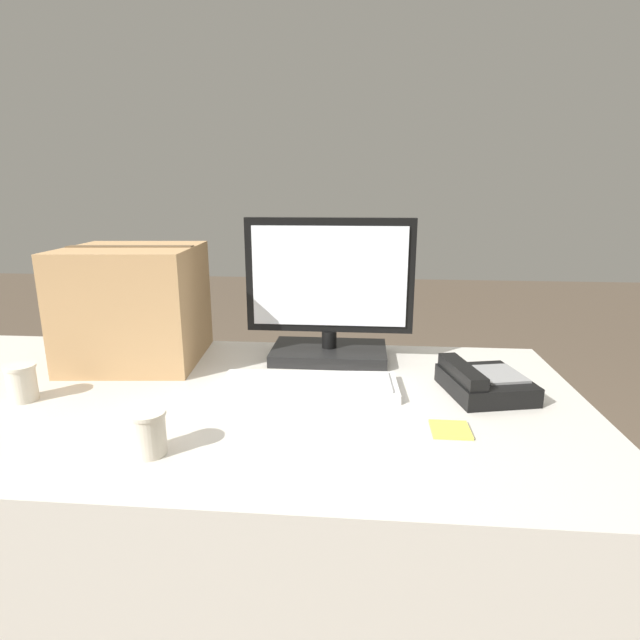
{
  "coord_description": "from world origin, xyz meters",
  "views": [
    {
      "loc": [
        0.36,
        -1.11,
        1.2
      ],
      "look_at": [
        0.25,
        0.18,
        0.87
      ],
      "focal_mm": 28.0,
      "sensor_mm": 36.0,
      "label": 1
    }
  ],
  "objects_px": {
    "monitor": "(329,301)",
    "cardboard_box": "(136,304)",
    "keyboard": "(309,385)",
    "desk_phone": "(483,382)",
    "sticky_note_pad": "(450,430)",
    "paper_cup_right": "(148,433)",
    "paper_cup_left": "(22,383)"
  },
  "relations": [
    {
      "from": "monitor",
      "to": "cardboard_box",
      "type": "height_order",
      "value": "monitor"
    },
    {
      "from": "keyboard",
      "to": "desk_phone",
      "type": "xyz_separation_m",
      "value": [
        0.43,
        0.02,
        0.02
      ]
    },
    {
      "from": "desk_phone",
      "to": "sticky_note_pad",
      "type": "distance_m",
      "value": 0.24
    },
    {
      "from": "desk_phone",
      "to": "paper_cup_right",
      "type": "relative_size",
      "value": 2.83
    },
    {
      "from": "paper_cup_left",
      "to": "paper_cup_right",
      "type": "bearing_deg",
      "value": -28.37
    },
    {
      "from": "keyboard",
      "to": "desk_phone",
      "type": "height_order",
      "value": "desk_phone"
    },
    {
      "from": "desk_phone",
      "to": "cardboard_box",
      "type": "xyz_separation_m",
      "value": [
        -0.96,
        0.18,
        0.14
      ]
    },
    {
      "from": "keyboard",
      "to": "paper_cup_right",
      "type": "height_order",
      "value": "paper_cup_right"
    },
    {
      "from": "monitor",
      "to": "keyboard",
      "type": "xyz_separation_m",
      "value": [
        -0.03,
        -0.25,
        -0.16
      ]
    },
    {
      "from": "monitor",
      "to": "paper_cup_left",
      "type": "height_order",
      "value": "monitor"
    },
    {
      "from": "desk_phone",
      "to": "paper_cup_right",
      "type": "bearing_deg",
      "value": -165.85
    },
    {
      "from": "paper_cup_right",
      "to": "sticky_note_pad",
      "type": "bearing_deg",
      "value": 13.92
    },
    {
      "from": "paper_cup_right",
      "to": "sticky_note_pad",
      "type": "xyz_separation_m",
      "value": [
        0.58,
        0.14,
        -0.04
      ]
    },
    {
      "from": "monitor",
      "to": "paper_cup_right",
      "type": "height_order",
      "value": "monitor"
    },
    {
      "from": "monitor",
      "to": "cardboard_box",
      "type": "relative_size",
      "value": 1.24
    },
    {
      "from": "keyboard",
      "to": "paper_cup_left",
      "type": "height_order",
      "value": "paper_cup_left"
    },
    {
      "from": "paper_cup_left",
      "to": "sticky_note_pad",
      "type": "bearing_deg",
      "value": -4.27
    },
    {
      "from": "monitor",
      "to": "sticky_note_pad",
      "type": "xyz_separation_m",
      "value": [
        0.28,
        -0.45,
        -0.17
      ]
    },
    {
      "from": "desk_phone",
      "to": "cardboard_box",
      "type": "bearing_deg",
      "value": 156.33
    },
    {
      "from": "paper_cup_right",
      "to": "cardboard_box",
      "type": "distance_m",
      "value": 0.61
    },
    {
      "from": "sticky_note_pad",
      "to": "desk_phone",
      "type": "bearing_deg",
      "value": 62.21
    },
    {
      "from": "keyboard",
      "to": "paper_cup_right",
      "type": "xyz_separation_m",
      "value": [
        -0.27,
        -0.34,
        0.03
      ]
    },
    {
      "from": "monitor",
      "to": "paper_cup_left",
      "type": "xyz_separation_m",
      "value": [
        -0.71,
        -0.37,
        -0.13
      ]
    },
    {
      "from": "keyboard",
      "to": "desk_phone",
      "type": "distance_m",
      "value": 0.43
    },
    {
      "from": "desk_phone",
      "to": "sticky_note_pad",
      "type": "height_order",
      "value": "desk_phone"
    },
    {
      "from": "monitor",
      "to": "desk_phone",
      "type": "distance_m",
      "value": 0.48
    },
    {
      "from": "monitor",
      "to": "desk_phone",
      "type": "relative_size",
      "value": 1.98
    },
    {
      "from": "monitor",
      "to": "cardboard_box",
      "type": "bearing_deg",
      "value": -174.5
    },
    {
      "from": "monitor",
      "to": "paper_cup_left",
      "type": "bearing_deg",
      "value": -152.17
    },
    {
      "from": "cardboard_box",
      "to": "sticky_note_pad",
      "type": "relative_size",
      "value": 4.88
    },
    {
      "from": "keyboard",
      "to": "sticky_note_pad",
      "type": "xyz_separation_m",
      "value": [
        0.32,
        -0.2,
        -0.01
      ]
    },
    {
      "from": "paper_cup_left",
      "to": "paper_cup_right",
      "type": "distance_m",
      "value": 0.46
    }
  ]
}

